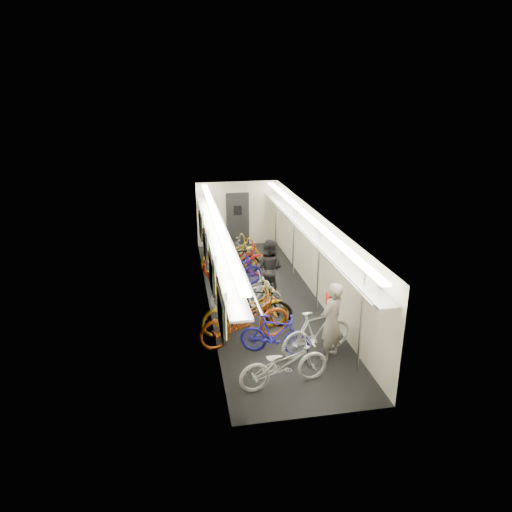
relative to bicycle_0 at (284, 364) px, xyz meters
name	(u,v)px	position (x,y,z in m)	size (l,w,h in m)	color
train_car_shell	(245,235)	(-0.02, 4.70, 1.18)	(10.00, 10.00, 10.00)	black
bicycle_0	(284,364)	(0.00, 0.00, 0.00)	(0.64, 1.83, 0.96)	silver
bicycle_1	(275,335)	(0.07, 1.15, -0.01)	(0.44, 1.56, 0.94)	#201BA3
bicycle_2	(245,320)	(-0.49, 1.73, 0.10)	(0.77, 2.19, 1.15)	#993B10
bicycle_3	(255,305)	(-0.12, 2.53, 0.07)	(0.52, 1.84, 1.10)	black
bicycle_4	(246,310)	(-0.40, 2.24, 0.09)	(0.76, 2.18, 1.15)	#C28812
bicycle_5	(254,299)	(-0.06, 3.02, 0.00)	(0.45, 1.60, 0.96)	#BCBCBE
bicycle_6	(244,292)	(-0.25, 3.54, -0.02)	(0.62, 1.77, 0.93)	#B0B1B5
bicycle_7	(237,272)	(-0.22, 4.99, -0.02)	(0.44, 1.54, 0.93)	#221892
bicycle_8	(236,260)	(-0.16, 5.75, 0.07)	(0.72, 2.08, 1.09)	maroon
bicycle_9	(235,260)	(-0.16, 5.94, 0.00)	(0.45, 1.59, 0.95)	black
bicycle_10	(230,254)	(-0.25, 6.38, 0.06)	(0.72, 2.07, 1.09)	gold
bicycle_11	(317,332)	(0.97, 1.00, 0.05)	(0.50, 1.78, 1.07)	white
bicycle_12	(227,247)	(-0.25, 7.46, -0.04)	(0.59, 1.69, 0.89)	slate
passenger_near	(331,321)	(1.21, 0.80, 0.39)	(0.64, 0.42, 1.75)	gray
passenger_mid	(269,268)	(0.56, 4.14, 0.36)	(0.82, 0.64, 1.68)	black
backpack	(333,300)	(1.27, 0.96, 0.80)	(0.26, 0.14, 0.38)	red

